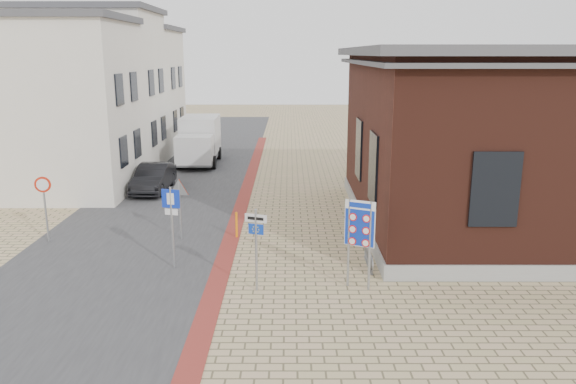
# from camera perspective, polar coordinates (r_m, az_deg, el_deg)

# --- Properties ---
(ground) EXTENTS (120.00, 120.00, 0.00)m
(ground) POSITION_cam_1_polar(r_m,az_deg,el_deg) (15.98, -0.33, -10.37)
(ground) COLOR tan
(ground) RESTS_ON ground
(road_strip) EXTENTS (7.00, 60.00, 0.02)m
(road_strip) POSITION_cam_1_polar(r_m,az_deg,el_deg) (30.81, -10.40, 1.38)
(road_strip) COLOR #38383A
(road_strip) RESTS_ON ground
(curb_strip) EXTENTS (0.60, 40.00, 0.02)m
(curb_strip) POSITION_cam_1_polar(r_m,az_deg,el_deg) (25.52, -4.65, -1.03)
(curb_strip) COLOR maroon
(curb_strip) RESTS_ON ground
(brick_building) EXTENTS (13.00, 13.00, 6.80)m
(brick_building) POSITION_cam_1_polar(r_m,az_deg,el_deg) (23.52, 22.38, 5.33)
(brick_building) COLOR gray
(brick_building) RESTS_ON ground
(townhouse_near) EXTENTS (7.40, 6.40, 8.30)m
(townhouse_near) POSITION_cam_1_polar(r_m,az_deg,el_deg) (28.90, -22.74, 8.07)
(townhouse_near) COLOR silver
(townhouse_near) RESTS_ON ground
(townhouse_mid) EXTENTS (7.40, 6.40, 9.10)m
(townhouse_mid) POSITION_cam_1_polar(r_m,az_deg,el_deg) (34.47, -18.98, 9.84)
(townhouse_mid) COLOR silver
(townhouse_mid) RESTS_ON ground
(townhouse_far) EXTENTS (7.40, 6.40, 8.30)m
(townhouse_far) POSITION_cam_1_polar(r_m,az_deg,el_deg) (40.21, -16.18, 9.94)
(townhouse_far) COLOR silver
(townhouse_far) RESTS_ON ground
(bike_rack) EXTENTS (0.08, 1.80, 0.60)m
(bike_rack) POSITION_cam_1_polar(r_m,az_deg,el_deg) (18.10, 8.20, -6.65)
(bike_rack) COLOR slate
(bike_rack) RESTS_ON ground
(sedan) EXTENTS (1.47, 4.08, 1.34)m
(sedan) POSITION_cam_1_polar(r_m,az_deg,el_deg) (28.12, -13.51, 1.40)
(sedan) COLOR black
(sedan) RESTS_ON ground
(box_truck) EXTENTS (2.40, 5.41, 2.80)m
(box_truck) POSITION_cam_1_polar(r_m,az_deg,el_deg) (34.60, -9.02, 5.22)
(box_truck) COLOR slate
(box_truck) RESTS_ON ground
(border_sign) EXTENTS (0.82, 0.41, 2.60)m
(border_sign) POSITION_cam_1_polar(r_m,az_deg,el_deg) (15.91, 7.30, -3.43)
(border_sign) COLOR gray
(border_sign) RESTS_ON ground
(essen_sign) EXTENTS (0.62, 0.25, 2.40)m
(essen_sign) POSITION_cam_1_polar(r_m,az_deg,el_deg) (15.71, -3.26, -4.63)
(essen_sign) COLOR gray
(essen_sign) RESTS_ON ground
(parking_sign) EXTENTS (0.57, 0.17, 2.63)m
(parking_sign) POSITION_cam_1_polar(r_m,az_deg,el_deg) (17.62, -11.75, -2.11)
(parking_sign) COLOR gray
(parking_sign) RESTS_ON ground
(yield_sign) EXTENTS (0.78, 0.14, 2.21)m
(yield_sign) POSITION_cam_1_polar(r_m,az_deg,el_deg) (20.36, -10.99, -0.28)
(yield_sign) COLOR gray
(yield_sign) RESTS_ON ground
(speed_sign) EXTENTS (0.56, 0.11, 2.40)m
(speed_sign) POSITION_cam_1_polar(r_m,az_deg,el_deg) (21.51, -23.52, -0.61)
(speed_sign) COLOR gray
(speed_sign) RESTS_ON ground
(bollard) EXTENTS (0.11, 0.11, 0.97)m
(bollard) POSITION_cam_1_polar(r_m,az_deg,el_deg) (20.59, -5.25, -3.35)
(bollard) COLOR orange
(bollard) RESTS_ON ground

